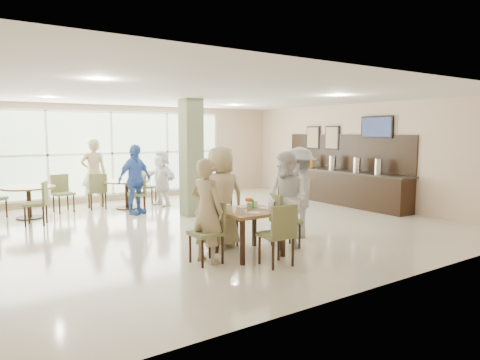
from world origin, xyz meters
TOP-DOWN VIEW (x-y plane):
  - ground at (0.00, 0.00)m, footprint 10.00×10.00m
  - room_shell at (0.00, 0.00)m, footprint 10.00×10.00m
  - window_bank at (-0.50, 4.46)m, footprint 7.00×0.04m
  - column at (0.40, 1.20)m, footprint 0.45×0.45m
  - main_table at (-0.40, -2.35)m, footprint 0.94×0.94m
  - round_table_left at (-2.94, 3.01)m, footprint 1.17×1.17m
  - round_table_right at (-0.59, 3.01)m, footprint 1.21×1.21m
  - chairs_main_table at (-0.39, -2.32)m, footprint 2.13×1.96m
  - chairs_table_left at (-2.89, 2.94)m, footprint 2.10×1.90m
  - chairs_table_right at (-0.56, 3.03)m, footprint 2.02×1.86m
  - tabletop_clutter at (-0.37, -2.36)m, footprint 0.73×0.75m
  - buffet_counter at (4.70, 0.51)m, footprint 0.64×4.70m
  - wall_tv at (4.94, -0.60)m, footprint 0.06×1.00m
  - framed_art_a at (4.95, 1.00)m, footprint 0.05×0.55m
  - framed_art_b at (4.95, 1.80)m, footprint 0.05×0.55m
  - teen_left at (-1.16, -2.31)m, footprint 0.57×0.69m
  - teen_far at (-0.52, -1.66)m, footprint 0.93×0.60m
  - teen_right at (0.44, -2.32)m, footprint 0.76×0.91m
  - teen_standing at (1.11, -1.87)m, footprint 1.23×1.26m
  - adult_a at (-0.69, 2.10)m, footprint 1.16×0.93m
  - adult_b at (0.35, 2.89)m, footprint 0.91×1.51m
  - adult_standing at (-1.23, 3.77)m, footprint 0.72×0.51m

SIDE VIEW (x-z plane):
  - ground at x=0.00m, z-range 0.00..0.00m
  - chairs_main_table at x=-0.39m, z-range 0.00..0.95m
  - chairs_table_left at x=-2.89m, z-range 0.00..0.95m
  - chairs_table_right at x=-0.56m, z-range 0.00..0.95m
  - buffet_counter at x=4.70m, z-range -0.42..1.53m
  - round_table_left at x=-2.94m, z-range 0.21..0.96m
  - round_table_right at x=-0.59m, z-range 0.22..0.97m
  - main_table at x=-0.40m, z-range 0.28..1.03m
  - adult_b at x=0.35m, z-range 0.00..1.52m
  - tabletop_clutter at x=-0.37m, z-range 0.71..0.91m
  - teen_left at x=-1.16m, z-range 0.00..1.63m
  - teen_right at x=0.44m, z-range 0.00..1.69m
  - adult_a at x=-0.69m, z-range 0.00..1.72m
  - teen_standing at x=1.11m, z-range 0.00..1.74m
  - teen_far at x=-0.52m, z-range 0.00..1.78m
  - adult_standing at x=-1.23m, z-range 0.00..1.84m
  - window_bank at x=-0.50m, z-range -2.10..4.90m
  - column at x=0.40m, z-range 0.00..2.80m
  - room_shell at x=0.00m, z-range -3.30..6.70m
  - framed_art_a at x=4.95m, z-range 1.50..2.20m
  - framed_art_b at x=4.95m, z-range 1.50..2.20m
  - wall_tv at x=4.94m, z-range 1.86..2.44m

